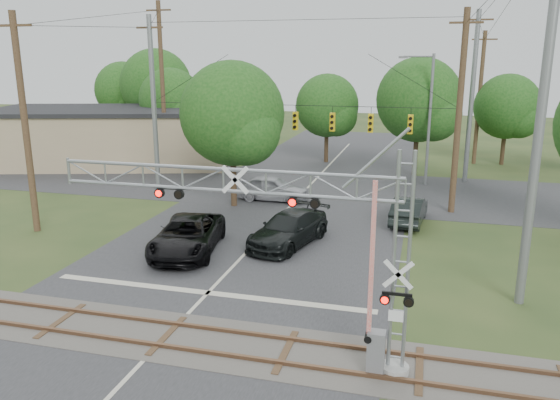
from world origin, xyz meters
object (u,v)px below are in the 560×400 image
(traffic_signal_span, at_px, (310,113))
(streetlight, at_px, (427,113))
(car_dark, at_px, (289,229))
(sedan_silver, at_px, (272,188))
(pickup_black, at_px, (187,235))
(commercial_building, at_px, (113,136))
(crossing_gantry, at_px, (290,231))

(traffic_signal_span, height_order, streetlight, traffic_signal_span)
(car_dark, bearing_deg, sedan_silver, 126.56)
(pickup_black, bearing_deg, sedan_silver, 73.24)
(car_dark, relative_size, commercial_building, 0.24)
(traffic_signal_span, bearing_deg, streetlight, 45.67)
(car_dark, xyz_separation_m, streetlight, (6.15, 15.18, 4.33))
(pickup_black, height_order, commercial_building, commercial_building)
(crossing_gantry, xyz_separation_m, pickup_black, (-6.90, 7.99, -3.27))
(streetlight, bearing_deg, car_dark, -112.06)
(pickup_black, distance_m, streetlight, 20.77)
(pickup_black, distance_m, car_dark, 4.86)
(traffic_signal_span, relative_size, pickup_black, 3.30)
(crossing_gantry, bearing_deg, car_dark, 104.18)
(crossing_gantry, relative_size, traffic_signal_span, 0.55)
(traffic_signal_span, bearing_deg, commercial_building, 154.75)
(commercial_building, bearing_deg, car_dark, -57.03)
(traffic_signal_span, bearing_deg, crossing_gantry, -79.71)
(pickup_black, relative_size, commercial_building, 0.26)
(traffic_signal_span, distance_m, pickup_black, 11.97)
(crossing_gantry, relative_size, pickup_black, 1.82)
(car_dark, xyz_separation_m, sedan_silver, (-3.12, 8.09, 0.01))
(traffic_signal_span, bearing_deg, pickup_black, -108.99)
(traffic_signal_span, xyz_separation_m, car_dark, (0.75, -8.12, -4.83))
(crossing_gantry, height_order, car_dark, crossing_gantry)
(traffic_signal_span, relative_size, streetlight, 2.11)
(crossing_gantry, xyz_separation_m, streetlight, (3.56, 25.41, 1.04))
(commercial_building, bearing_deg, streetlight, -20.64)
(streetlight, bearing_deg, sedan_silver, -142.59)
(traffic_signal_span, xyz_separation_m, streetlight, (6.90, 7.06, -0.50))
(pickup_black, xyz_separation_m, sedan_silver, (1.20, 10.33, -0.02))
(sedan_silver, distance_m, streetlight, 12.44)
(traffic_signal_span, height_order, commercial_building, traffic_signal_span)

